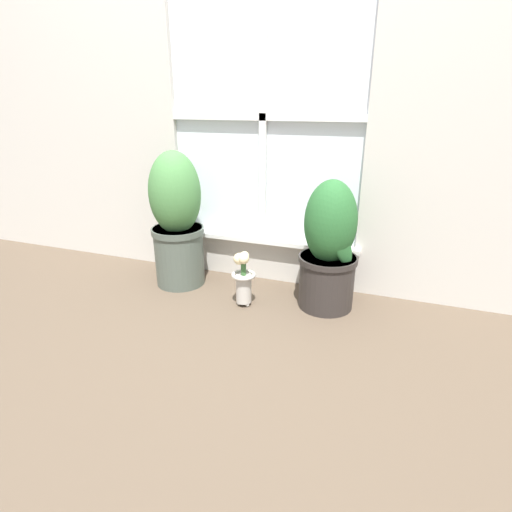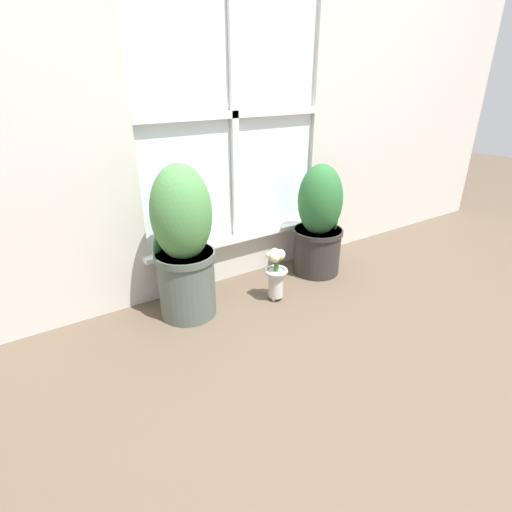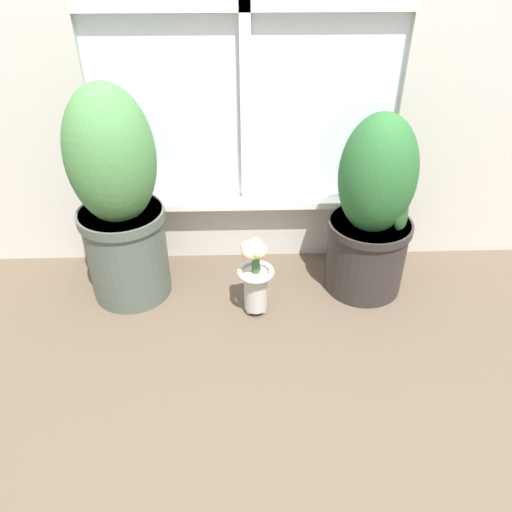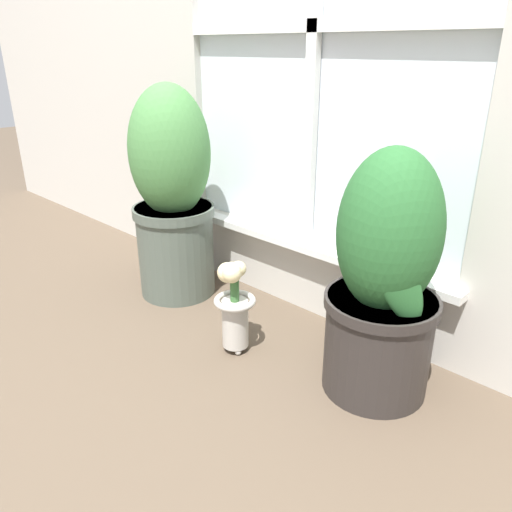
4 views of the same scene
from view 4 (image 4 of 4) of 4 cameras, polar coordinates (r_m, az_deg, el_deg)
ground_plane at (r=1.43m, az=-8.37°, el=-13.10°), size 10.00×10.00×0.00m
potted_plant_left at (r=1.74m, az=-9.50°, el=6.88°), size 0.30×0.30×0.73m
potted_plant_right at (r=1.25m, az=14.40°, el=-3.18°), size 0.28×0.28×0.63m
flower_vase at (r=1.43m, az=-2.53°, el=-5.33°), size 0.12×0.12×0.28m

